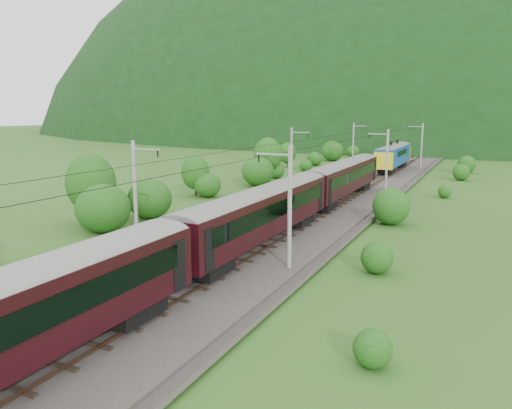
% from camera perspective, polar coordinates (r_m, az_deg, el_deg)
% --- Properties ---
extents(ground, '(600.00, 600.00, 0.00)m').
position_cam_1_polar(ground, '(35.79, -5.54, -6.34)').
color(ground, '#2D561A').
rests_on(ground, ground).
extents(railbed, '(14.00, 220.00, 0.30)m').
position_cam_1_polar(railbed, '(44.32, 1.09, -2.76)').
color(railbed, '#38332D').
rests_on(railbed, ground).
extents(track_left, '(2.40, 220.00, 0.27)m').
position_cam_1_polar(track_left, '(45.28, -1.68, -2.19)').
color(track_left, brown).
rests_on(track_left, railbed).
extents(track_right, '(2.40, 220.00, 0.27)m').
position_cam_1_polar(track_right, '(43.37, 3.99, -2.79)').
color(track_right, brown).
rests_on(track_right, railbed).
extents(catenary_left, '(2.54, 192.28, 8.00)m').
position_cam_1_polar(catenary_left, '(66.05, 4.12, 5.46)').
color(catenary_left, gray).
rests_on(catenary_left, railbed).
extents(catenary_right, '(2.54, 192.28, 8.00)m').
position_cam_1_polar(catenary_right, '(62.68, 14.65, 4.87)').
color(catenary_right, gray).
rests_on(catenary_right, railbed).
extents(overhead_wires, '(4.83, 198.00, 0.03)m').
position_cam_1_polar(overhead_wires, '(43.24, 1.13, 6.23)').
color(overhead_wires, black).
rests_on(overhead_wires, ground).
extents(mountain_main, '(504.00, 360.00, 244.00)m').
position_cam_1_polar(mountain_main, '(290.05, 22.04, 7.79)').
color(mountain_main, black).
rests_on(mountain_main, ground).
extents(mountain_ridge, '(336.00, 280.00, 132.00)m').
position_cam_1_polar(mountain_ridge, '(357.10, 2.68, 8.93)').
color(mountain_ridge, black).
rests_on(mountain_ridge, ground).
extents(train, '(2.99, 142.81, 5.19)m').
position_cam_1_polar(train, '(27.23, -9.82, -4.15)').
color(train, black).
rests_on(train, ground).
extents(hazard_post_near, '(0.17, 0.17, 1.61)m').
position_cam_1_polar(hazard_post_near, '(62.95, 8.24, 2.01)').
color(hazard_post_near, red).
rests_on(hazard_post_near, railbed).
extents(hazard_post_far, '(0.17, 0.17, 1.59)m').
position_cam_1_polar(hazard_post_far, '(93.98, 14.83, 4.58)').
color(hazard_post_far, red).
rests_on(hazard_post_far, railbed).
extents(signal, '(0.27, 0.27, 2.41)m').
position_cam_1_polar(signal, '(83.20, 9.82, 4.46)').
color(signal, black).
rests_on(signal, railbed).
extents(vegetation_left, '(13.43, 143.35, 6.58)m').
position_cam_1_polar(vegetation_left, '(58.06, -7.96, 2.63)').
color(vegetation_left, '#174C14').
rests_on(vegetation_left, ground).
extents(vegetation_right, '(7.50, 103.92, 3.09)m').
position_cam_1_polar(vegetation_right, '(40.84, 16.20, -2.66)').
color(vegetation_right, '#174C14').
rests_on(vegetation_right, ground).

